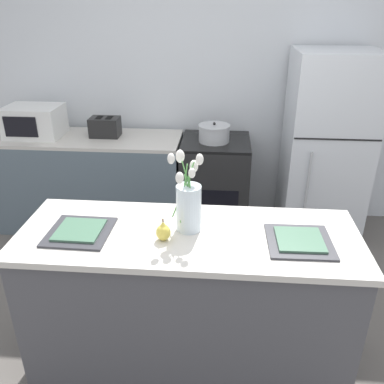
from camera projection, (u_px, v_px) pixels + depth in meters
The scene contains 13 objects.
ground_plane at pixel (189, 358), 2.52m from camera, with size 10.00×10.00×0.00m, color #59544F.
back_wall at pixel (208, 78), 3.73m from camera, with size 5.20×0.08×2.70m.
kitchen_island at pixel (188, 300), 2.32m from camera, with size 1.80×0.66×0.90m.
back_counter at pixel (92, 182), 3.84m from camera, with size 1.68×0.60×0.88m.
stove_range at pixel (215, 186), 3.76m from camera, with size 0.60×0.61×0.88m.
refrigerator at pixel (325, 150), 3.52m from camera, with size 0.68×0.67×1.65m.
flower_vase at pixel (188, 203), 2.10m from camera, with size 0.18×0.15×0.43m.
pear_figurine at pixel (163, 232), 2.05m from camera, with size 0.07×0.07×0.12m.
plate_setting_left at pixel (80, 231), 2.13m from camera, with size 0.33×0.33×0.02m.
plate_setting_right at pixel (299, 241), 2.04m from camera, with size 0.33×0.33×0.02m.
toaster at pixel (105, 127), 3.64m from camera, with size 0.28×0.18×0.17m.
cooking_pot at pixel (214, 133), 3.51m from camera, with size 0.27×0.27×0.17m.
microwave at pixel (34, 121), 3.63m from camera, with size 0.48×0.37×0.27m.
Camera 1 is at (0.17, -1.82, 2.01)m, focal length 38.00 mm.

